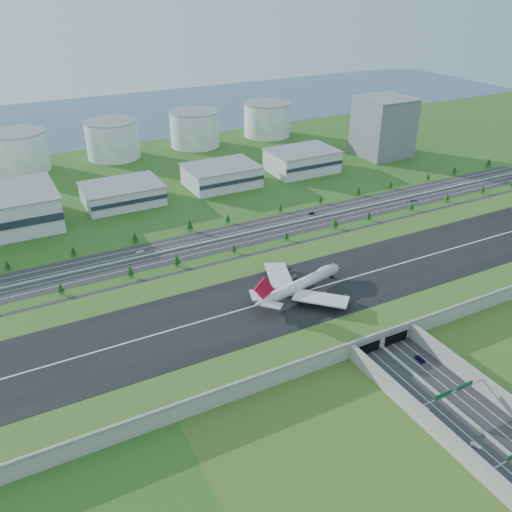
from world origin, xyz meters
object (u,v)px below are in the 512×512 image
car_2 (420,359)px  car_6 (412,200)px  car_0 (425,407)px  office_tower (383,127)px  car_5 (311,213)px  car_1 (476,445)px  boeing_747 (301,284)px  car_7 (140,252)px  fuel_tank_a (19,152)px

car_2 → car_6: (134.33, 153.58, 0.01)m
car_0 → office_tower: bearing=41.2°
car_5 → car_1: bearing=-27.2°
car_1 → boeing_747: bearing=69.8°
car_1 → car_2: size_ratio=0.70×
boeing_747 → car_0: boeing_747 is taller
office_tower → car_7: (-273.88, -93.58, -26.65)m
car_6 → office_tower: bearing=-14.9°
car_0 → car_5: 205.22m
car_2 → car_5: (48.80, 168.24, -0.05)m
fuel_tank_a → car_1: fuel_tank_a is taller
car_0 → car_2: bearing=38.2°
office_tower → boeing_747: office_tower is taller
car_0 → fuel_tank_a: bearing=92.8°
car_7 → fuel_tank_a: bearing=-162.2°
car_6 → boeing_747: bearing=131.5°
fuel_tank_a → car_0: fuel_tank_a is taller
car_1 → car_5: size_ratio=0.88×
car_1 → car_7: 226.95m
car_2 → car_7: bearing=-58.7°
car_6 → car_7: bearing=99.0°
car_1 → car_2: bearing=46.6°
fuel_tank_a → boeing_747: 327.43m
car_0 → car_6: size_ratio=0.73×
boeing_747 → car_2: bearing=-82.3°
office_tower → car_0: 356.48m
boeing_747 → car_6: 182.20m
boeing_747 → car_7: boeing_747 is taller
car_0 → car_1: bearing=-96.0°
fuel_tank_a → car_1: 440.56m
car_5 → car_7: size_ratio=0.91×
car_2 → car_7: car_2 is taller
car_7 → boeing_747: bearing=35.2°
car_0 → car_6: (154.79, 178.53, 0.08)m
fuel_tank_a → car_6: (263.88, -222.63, -16.56)m
boeing_747 → car_7: 118.00m
car_6 → car_7: 218.22m
office_tower → car_2: 324.36m
fuel_tank_a → car_2: fuel_tank_a is taller
boeing_747 → car_1: size_ratio=15.92×
car_2 → car_6: size_ratio=0.98×
office_tower → car_7: 290.65m
car_5 → car_6: 86.78m
fuel_tank_a → car_2: 398.24m
car_1 → office_tower: bearing=32.4°
fuel_tank_a → car_5: bearing=-49.4°
office_tower → car_0: (-210.90, -286.16, -26.64)m
car_0 → boeing_747: bearing=80.4°
car_7 → car_6: bearing=91.6°
fuel_tank_a → car_6: bearing=-40.2°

